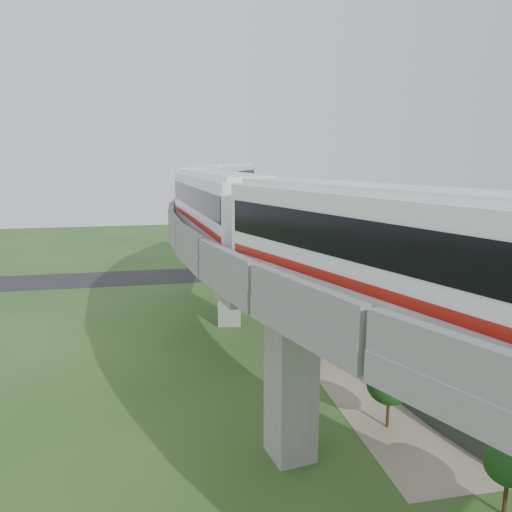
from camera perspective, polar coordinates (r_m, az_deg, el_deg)
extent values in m
plane|color=#284E1F|center=(36.07, -2.00, -13.03)|extent=(160.00, 160.00, 0.00)
cube|color=gray|center=(38.97, 19.75, -11.78)|extent=(18.00, 26.00, 0.04)
cube|color=#232326|center=(64.40, -6.38, -2.12)|extent=(60.00, 8.00, 0.03)
cube|color=#99968E|center=(66.70, 1.23, 2.07)|extent=(2.86, 2.93, 8.40)
cube|color=#99968E|center=(66.10, 1.25, 6.19)|extent=(7.21, 5.74, 1.20)
cube|color=#99968E|center=(44.60, -3.07, -2.56)|extent=(2.35, 2.51, 8.40)
cube|color=#99968E|center=(43.71, -3.14, 3.57)|extent=(7.31, 3.58, 1.20)
cube|color=#99968E|center=(25.24, 4.03, -13.69)|extent=(2.35, 2.51, 8.40)
cube|color=#99968E|center=(23.62, 4.19, -3.07)|extent=(7.31, 3.58, 1.20)
cube|color=gray|center=(60.29, -0.38, 6.65)|extent=(16.42, 20.91, 0.80)
cube|color=gray|center=(61.49, -4.28, 7.55)|extent=(8.66, 17.08, 1.00)
cube|color=gray|center=(59.24, 3.67, 7.42)|extent=(8.66, 17.08, 1.00)
cube|color=brown|center=(60.87, -2.40, 7.12)|extent=(10.68, 18.08, 0.12)
cube|color=black|center=(60.86, -2.40, 7.23)|extent=(9.69, 17.59, 0.12)
cube|color=brown|center=(59.72, 1.67, 7.05)|extent=(10.68, 18.08, 0.12)
cube|color=black|center=(59.71, 1.67, 7.16)|extent=(9.69, 17.59, 0.12)
cube|color=gray|center=(42.29, -3.19, 4.67)|extent=(11.77, 20.03, 0.80)
cube|color=gray|center=(42.45, -9.04, 5.80)|extent=(3.22, 18.71, 1.00)
cube|color=gray|center=(42.37, 2.65, 5.91)|extent=(3.22, 18.71, 1.00)
cube|color=brown|center=(42.32, -6.19, 5.26)|extent=(5.44, 19.05, 0.12)
cube|color=black|center=(42.30, -6.19, 5.42)|extent=(4.35, 18.88, 0.12)
cube|color=brown|center=(42.27, -0.20, 5.32)|extent=(5.44, 19.05, 0.12)
cube|color=black|center=(42.26, -0.20, 5.48)|extent=(4.35, 18.88, 0.12)
cube|color=gray|center=(24.56, 2.94, -0.11)|extent=(11.77, 20.03, 0.80)
cube|color=gray|center=(23.08, -6.91, 1.36)|extent=(3.22, 18.71, 1.00)
cube|color=gray|center=(26.37, 11.60, 2.45)|extent=(3.22, 18.71, 1.00)
cube|color=brown|center=(23.71, -1.95, 0.62)|extent=(5.44, 19.05, 0.12)
cube|color=black|center=(23.69, -1.95, 0.91)|extent=(4.35, 18.88, 0.12)
cube|color=brown|center=(25.41, 7.52, 1.25)|extent=(5.44, 19.05, 0.12)
cube|color=black|center=(25.39, 7.53, 1.51)|extent=(4.35, 18.88, 0.12)
cube|color=white|center=(13.90, 16.96, 0.02)|extent=(7.49, 15.05, 3.20)
cube|color=white|center=(13.68, 17.37, 7.02)|extent=(6.73, 14.17, 0.22)
cube|color=black|center=(13.82, 17.07, 1.85)|extent=(7.35, 14.51, 1.15)
cube|color=#A51B10|center=(14.06, 16.79, -2.98)|extent=(7.35, 14.51, 0.30)
cube|color=black|center=(14.24, 16.63, -5.75)|extent=(5.99, 12.66, 0.28)
cube|color=white|center=(27.52, -4.46, 5.82)|extent=(3.96, 15.17, 3.20)
cube|color=white|center=(27.41, -4.51, 9.36)|extent=(3.36, 14.38, 0.22)
cube|color=black|center=(27.48, -4.47, 6.75)|extent=(3.97, 14.58, 1.15)
cube|color=#A51B10|center=(27.60, -4.43, 4.27)|extent=(3.97, 14.58, 0.30)
cube|color=black|center=(27.70, -4.41, 2.81)|extent=(2.97, 12.86, 0.28)
cube|color=white|center=(43.01, -6.16, 7.73)|extent=(5.14, 15.24, 3.20)
cube|color=white|center=(42.94, -6.21, 10.00)|extent=(4.49, 14.41, 0.22)
cube|color=black|center=(42.98, -6.17, 8.33)|extent=(5.10, 14.66, 1.15)
cube|color=#A51B10|center=(43.06, -6.14, 6.74)|extent=(5.10, 14.66, 0.30)
cube|color=black|center=(43.12, -6.12, 5.80)|extent=(3.98, 12.89, 0.28)
cube|color=white|center=(58.32, -3.11, 8.69)|extent=(8.54, 14.81, 3.20)
cube|color=white|center=(58.27, -3.13, 10.36)|extent=(7.75, 13.90, 0.22)
cube|color=black|center=(58.30, -3.12, 9.13)|extent=(8.36, 14.28, 1.15)
cube|color=#A51B10|center=(58.35, -3.10, 7.95)|extent=(8.36, 14.28, 0.30)
cube|color=black|center=(58.40, -3.10, 7.26)|extent=(6.90, 12.43, 0.28)
cylinder|color=#2D382D|center=(56.42, 7.11, -3.29)|extent=(0.08, 0.08, 1.50)
cube|color=#2D382D|center=(54.03, 7.01, -3.94)|extent=(1.69, 4.77, 1.40)
cylinder|color=#2D382D|center=(51.65, 7.03, -4.66)|extent=(0.08, 0.08, 1.50)
cube|color=#2D382D|center=(49.28, 7.19, -5.44)|extent=(1.23, 4.91, 1.40)
cylinder|color=#2D382D|center=(46.93, 7.51, -6.31)|extent=(0.08, 0.08, 1.50)
cube|color=#2D382D|center=(44.62, 8.01, -7.26)|extent=(0.75, 4.99, 1.40)
cylinder|color=#2D382D|center=(42.34, 8.74, -8.31)|extent=(0.08, 0.08, 1.50)
cube|color=#2D382D|center=(40.12, 9.71, -9.46)|extent=(0.27, 5.04, 1.40)
cylinder|color=#2D382D|center=(37.97, 10.98, -10.74)|extent=(0.08, 0.08, 1.50)
cube|color=#2D382D|center=(35.90, 12.59, -12.13)|extent=(0.27, 5.04, 1.40)
cylinder|color=#2D382D|center=(33.94, 14.60, -13.64)|extent=(0.08, 0.08, 1.50)
cube|color=#2D382D|center=(32.12, 17.06, -15.28)|extent=(0.75, 4.99, 1.40)
cylinder|color=#2D382D|center=(30.45, 20.03, -17.02)|extent=(0.08, 0.08, 1.50)
cube|color=#2D382D|center=(28.98, 23.58, -18.84)|extent=(1.23, 4.91, 1.40)
cylinder|color=#382314|center=(57.54, 5.40, -3.03)|extent=(0.18, 0.18, 1.37)
ellipsoid|color=#123B16|center=(57.22, 5.43, -1.70)|extent=(2.27, 2.27, 1.93)
cylinder|color=#382314|center=(52.79, 5.00, -4.11)|extent=(0.18, 0.18, 1.76)
ellipsoid|color=#123B16|center=(52.41, 5.03, -2.49)|extent=(2.21, 2.21, 1.88)
cylinder|color=#382314|center=(43.93, 4.83, -7.55)|extent=(0.18, 0.18, 1.41)
ellipsoid|color=#123B16|center=(43.43, 4.87, -5.53)|extent=(3.04, 3.04, 2.58)
cylinder|color=#382314|center=(37.20, 7.27, -11.19)|extent=(0.18, 0.18, 1.38)
ellipsoid|color=#123B16|center=(36.75, 7.31, -9.41)|extent=(1.83, 1.83, 1.56)
cylinder|color=#382314|center=(29.93, 14.83, -16.90)|extent=(0.18, 0.18, 1.79)
ellipsoid|color=#123B16|center=(29.20, 14.99, -14.05)|extent=(2.48, 2.48, 2.11)
cylinder|color=#382314|center=(25.44, 26.62, -23.34)|extent=(0.18, 0.18, 1.74)
ellipsoid|color=#123B16|center=(24.67, 26.94, -20.50)|extent=(2.00, 2.00, 1.70)
imported|color=silver|center=(31.43, 22.91, -16.48)|extent=(3.53, 3.79, 1.26)
imported|color=black|center=(37.68, 14.00, -11.18)|extent=(4.64, 2.79, 1.26)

